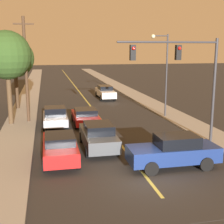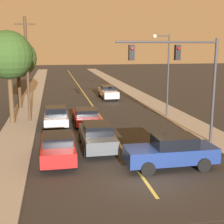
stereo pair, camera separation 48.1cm
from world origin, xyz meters
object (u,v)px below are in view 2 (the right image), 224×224
(traffic_signal_mast, at_px, (184,68))
(streetlamp_right, at_px, (165,65))
(car_far_oncoming, at_px, (108,92))
(car_outer_lane_front, at_px, (58,146))
(car_outer_lane_second, at_px, (56,116))
(car_crossing_right, at_px, (171,151))
(tree_left_near, at_px, (8,55))
(utility_pole_left, at_px, (27,68))
(car_near_lane_front, at_px, (97,136))
(car_near_lane_second, at_px, (86,116))
(tree_left_far, at_px, (17,58))

(traffic_signal_mast, bearing_deg, streetlamp_right, 78.19)
(streetlamp_right, bearing_deg, car_far_oncoming, 105.17)
(car_outer_lane_front, distance_m, car_outer_lane_second, 7.92)
(car_outer_lane_second, distance_m, traffic_signal_mast, 10.94)
(car_outer_lane_second, xyz_separation_m, car_crossing_right, (5.73, -10.03, 0.10))
(car_far_oncoming, height_order, car_crossing_right, car_crossing_right)
(car_outer_lane_second, bearing_deg, tree_left_near, 161.13)
(car_crossing_right, bearing_deg, utility_pole_left, 33.80)
(car_far_oncoming, bearing_deg, car_near_lane_front, 77.96)
(car_far_oncoming, xyz_separation_m, car_crossing_right, (-0.67, -22.51, 0.05))
(car_outer_lane_second, relative_size, utility_pole_left, 0.47)
(utility_pole_left, bearing_deg, streetlamp_right, -1.70)
(car_far_oncoming, bearing_deg, car_crossing_right, 88.29)
(car_near_lane_front, xyz_separation_m, traffic_signal_mast, (5.35, -0.29, 4.05))
(utility_pole_left, xyz_separation_m, tree_left_near, (-1.34, -0.53, 1.03))
(car_crossing_right, height_order, traffic_signal_mast, traffic_signal_mast)
(car_near_lane_front, relative_size, traffic_signal_mast, 0.71)
(car_near_lane_second, xyz_separation_m, car_outer_lane_second, (-2.41, -0.05, 0.09))
(car_near_lane_second, relative_size, utility_pole_left, 0.52)
(utility_pole_left, bearing_deg, traffic_signal_mast, -39.87)
(car_far_oncoming, bearing_deg, car_outer_lane_front, 72.58)
(traffic_signal_mast, bearing_deg, car_outer_lane_second, 139.87)
(car_near_lane_second, bearing_deg, car_crossing_right, -71.74)
(car_outer_lane_second, height_order, traffic_signal_mast, traffic_signal_mast)
(car_crossing_right, relative_size, streetlamp_right, 0.66)
(streetlamp_right, bearing_deg, tree_left_near, -179.16)
(tree_left_far, bearing_deg, traffic_signal_mast, -51.91)
(car_near_lane_front, bearing_deg, car_crossing_right, -48.68)
(car_crossing_right, distance_m, utility_pole_left, 14.59)
(car_outer_lane_second, distance_m, streetlamp_right, 10.27)
(car_near_lane_second, xyz_separation_m, utility_pole_left, (-4.54, 1.67, 3.80))
(streetlamp_right, xyz_separation_m, tree_left_far, (-12.90, 6.44, 0.40))
(car_far_oncoming, distance_m, tree_left_far, 11.73)
(traffic_signal_mast, bearing_deg, car_far_oncoming, 94.08)
(car_near_lane_front, distance_m, tree_left_near, 10.57)
(car_near_lane_second, bearing_deg, traffic_signal_mast, -50.91)
(car_near_lane_second, distance_m, car_outer_lane_front, 8.32)
(car_far_oncoming, xyz_separation_m, streetlamp_right, (3.01, -11.11, 3.84))
(car_crossing_right, relative_size, tree_left_far, 0.69)
(car_near_lane_front, bearing_deg, utility_pole_left, 119.67)
(car_outer_lane_second, height_order, utility_pole_left, utility_pole_left)
(tree_left_near, bearing_deg, streetlamp_right, 0.84)
(car_crossing_right, bearing_deg, car_near_lane_second, 18.26)
(traffic_signal_mast, height_order, tree_left_near, tree_left_near)
(traffic_signal_mast, bearing_deg, utility_pole_left, 140.13)
(car_outer_lane_front, distance_m, car_crossing_right, 6.11)
(streetlamp_right, relative_size, tree_left_far, 1.04)
(car_crossing_right, bearing_deg, car_far_oncoming, -1.71)
(car_outer_lane_second, bearing_deg, car_crossing_right, -60.25)
(car_crossing_right, xyz_separation_m, tree_left_far, (-9.22, 17.84, 4.18))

